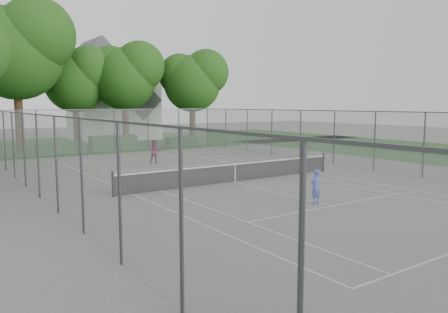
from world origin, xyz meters
TOP-DOWN VIEW (x-y plane):
  - ground at (0.00, 0.00)m, footprint 120.00×120.00m
  - grass_far at (0.00, 26.00)m, footprint 60.00×20.00m
  - court_markings at (0.00, 0.00)m, footprint 11.03×23.83m
  - tennis_net at (0.00, 0.00)m, footprint 12.87×0.10m
  - perimeter_fence at (0.00, 0.00)m, footprint 18.08×34.08m
  - tree_far_left at (-6.12, 22.55)m, footprint 8.85×8.08m
  - tree_far_midleft at (-0.84, 24.53)m, footprint 6.53×5.96m
  - tree_far_midright at (3.38, 22.78)m, footprint 6.91×6.31m
  - tree_far_right at (9.67, 20.68)m, footprint 6.52×5.95m
  - hedge_left at (-4.13, 17.85)m, footprint 3.66×1.10m
  - hedge_mid at (0.42, 18.51)m, footprint 3.98×1.14m
  - hedge_right at (6.94, 18.22)m, footprint 2.94×1.08m
  - house at (4.67, 29.77)m, footprint 8.72×6.76m
  - girl_player at (-0.24, -5.75)m, footprint 0.56×0.43m
  - woman_player at (-0.37, 8.60)m, footprint 0.96×0.88m

SIDE VIEW (x-z plane):
  - ground at x=0.00m, z-range 0.00..0.00m
  - grass_far at x=0.00m, z-range 0.00..0.00m
  - court_markings at x=0.00m, z-range 0.00..0.01m
  - hedge_right at x=6.94m, z-range 0.00..0.88m
  - hedge_left at x=-4.13m, z-range 0.00..0.92m
  - tennis_net at x=0.00m, z-range -0.04..1.06m
  - hedge_mid at x=0.42m, z-range 0.00..1.25m
  - girl_player at x=-0.24m, z-range 0.00..1.39m
  - woman_player at x=-0.37m, z-range 0.00..1.61m
  - perimeter_fence at x=0.00m, z-range 0.05..3.57m
  - house at x=4.67m, z-range -1.06..9.79m
  - tree_far_right at x=9.67m, z-range 1.75..11.13m
  - tree_far_midleft at x=-0.84m, z-range 1.75..11.14m
  - tree_far_midright at x=3.38m, z-range 1.86..11.79m
  - tree_far_left at x=-6.12m, z-range 2.39..15.11m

